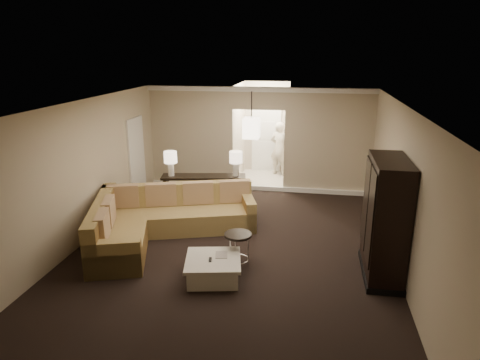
% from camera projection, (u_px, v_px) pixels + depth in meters
% --- Properties ---
extents(ground, '(8.00, 8.00, 0.00)m').
position_uv_depth(ground, '(230.00, 255.00, 8.10)').
color(ground, black).
rests_on(ground, ground).
extents(wall_back, '(6.00, 0.04, 2.80)m').
position_uv_depth(wall_back, '(258.00, 140.00, 11.46)').
color(wall_back, '#C2B993').
rests_on(wall_back, ground).
extents(wall_front, '(6.00, 0.04, 2.80)m').
position_uv_depth(wall_front, '(146.00, 314.00, 3.93)').
color(wall_front, '#C2B993').
rests_on(wall_front, ground).
extents(wall_left, '(0.04, 8.00, 2.80)m').
position_uv_depth(wall_left, '(76.00, 176.00, 8.18)').
color(wall_left, '#C2B993').
rests_on(wall_left, ground).
extents(wall_right, '(0.04, 8.00, 2.80)m').
position_uv_depth(wall_right, '(404.00, 193.00, 7.21)').
color(wall_right, '#C2B993').
rests_on(wall_right, ground).
extents(ceiling, '(6.00, 8.00, 0.02)m').
position_uv_depth(ceiling, '(229.00, 106.00, 7.28)').
color(ceiling, white).
rests_on(ceiling, wall_back).
extents(crown_molding, '(6.00, 0.10, 0.12)m').
position_uv_depth(crown_molding, '(259.00, 90.00, 11.02)').
color(crown_molding, white).
rests_on(crown_molding, wall_back).
extents(baseboard, '(6.00, 0.10, 0.12)m').
position_uv_depth(baseboard, '(257.00, 188.00, 11.81)').
color(baseboard, white).
rests_on(baseboard, ground).
extents(side_door, '(0.05, 0.90, 2.10)m').
position_uv_depth(side_door, '(137.00, 159.00, 10.91)').
color(side_door, white).
rests_on(side_door, ground).
extents(foyer, '(1.44, 2.02, 2.80)m').
position_uv_depth(foyer, '(264.00, 134.00, 12.75)').
color(foyer, beige).
rests_on(foyer, ground).
extents(sectional_sofa, '(3.38, 3.31, 0.96)m').
position_uv_depth(sectional_sofa, '(160.00, 220.00, 8.75)').
color(sectional_sofa, brown).
rests_on(sectional_sofa, ground).
extents(coffee_table, '(1.08, 1.08, 0.38)m').
position_uv_depth(coffee_table, '(213.00, 268.00, 7.21)').
color(coffee_table, beige).
rests_on(coffee_table, ground).
extents(console_table, '(2.08, 0.80, 0.79)m').
position_uv_depth(console_table, '(204.00, 188.00, 10.48)').
color(console_table, black).
rests_on(console_table, ground).
extents(armoire, '(0.61, 1.42, 2.05)m').
position_uv_depth(armoire, '(385.00, 221.00, 7.13)').
color(armoire, black).
rests_on(armoire, ground).
extents(drink_table, '(0.49, 0.49, 0.61)m').
position_uv_depth(drink_table, '(238.00, 243.00, 7.60)').
color(drink_table, black).
rests_on(drink_table, ground).
extents(table_lamp_left, '(0.31, 0.31, 0.60)m').
position_uv_depth(table_lamp_left, '(171.00, 160.00, 10.26)').
color(table_lamp_left, silver).
rests_on(table_lamp_left, console_table).
extents(table_lamp_right, '(0.31, 0.31, 0.60)m').
position_uv_depth(table_lamp_right, '(236.00, 160.00, 10.26)').
color(table_lamp_right, silver).
rests_on(table_lamp_right, console_table).
extents(pendant_light, '(0.38, 0.38, 1.09)m').
position_uv_depth(pendant_light, '(251.00, 128.00, 10.07)').
color(pendant_light, black).
rests_on(pendant_light, ceiling).
extents(person, '(0.77, 0.65, 1.82)m').
position_uv_depth(person, '(279.00, 146.00, 13.04)').
color(person, beige).
rests_on(person, ground).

